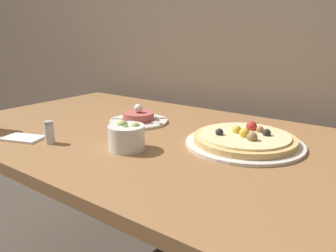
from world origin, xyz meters
The scene contains 6 objects.
dining_table centered at (0.00, 0.45, 0.66)m, with size 1.45×0.90×0.75m.
pizza_plate centered at (0.35, 0.52, 0.76)m, with size 0.36×0.36×0.06m.
tartare_plate centered at (-0.09, 0.53, 0.76)m, with size 0.23×0.23×0.07m.
small_bowl centered at (0.08, 0.28, 0.79)m, with size 0.11×0.11×0.09m.
napkin centered at (-0.26, 0.15, 0.75)m, with size 0.14×0.11×0.01m.
salt_shaker centered at (-0.15, 0.18, 0.78)m, with size 0.03×0.03×0.07m.
Camera 1 is at (0.73, -0.39, 1.09)m, focal length 35.00 mm.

